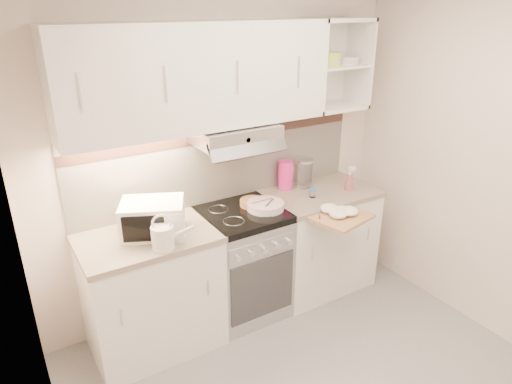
% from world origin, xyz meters
% --- Properties ---
extents(room_shell, '(3.04, 2.84, 2.52)m').
position_xyz_m(room_shell, '(0.00, 0.37, 1.63)').
color(room_shell, beige).
rests_on(room_shell, ground).
extents(base_cabinet_left, '(0.90, 0.60, 0.86)m').
position_xyz_m(base_cabinet_left, '(-0.75, 1.10, 0.43)').
color(base_cabinet_left, white).
rests_on(base_cabinet_left, ground).
extents(worktop_left, '(0.92, 0.62, 0.04)m').
position_xyz_m(worktop_left, '(-0.75, 1.10, 0.88)').
color(worktop_left, gray).
rests_on(worktop_left, base_cabinet_left).
extents(base_cabinet_right, '(0.90, 0.60, 0.86)m').
position_xyz_m(base_cabinet_right, '(0.75, 1.10, 0.43)').
color(base_cabinet_right, white).
rests_on(base_cabinet_right, ground).
extents(worktop_right, '(0.92, 0.62, 0.04)m').
position_xyz_m(worktop_right, '(0.75, 1.10, 0.88)').
color(worktop_right, gray).
rests_on(worktop_right, base_cabinet_right).
extents(electric_range, '(0.60, 0.60, 0.90)m').
position_xyz_m(electric_range, '(0.00, 1.10, 0.45)').
color(electric_range, '#B7B7BC').
rests_on(electric_range, ground).
extents(microwave, '(0.50, 0.45, 0.23)m').
position_xyz_m(microwave, '(-0.69, 1.10, 1.02)').
color(microwave, white).
rests_on(microwave, worktop_left).
extents(watering_can, '(0.27, 0.17, 0.24)m').
position_xyz_m(watering_can, '(-0.70, 0.88, 0.99)').
color(watering_can, silver).
rests_on(watering_can, worktop_left).
extents(plate_stack, '(0.28, 0.28, 0.06)m').
position_xyz_m(plate_stack, '(0.17, 1.04, 0.93)').
color(plate_stack, silver).
rests_on(plate_stack, electric_range).
extents(bread_loaf, '(0.19, 0.19, 0.05)m').
position_xyz_m(bread_loaf, '(0.12, 1.15, 0.92)').
color(bread_loaf, '#A76D4B').
rests_on(bread_loaf, electric_range).
extents(pink_pitcher, '(0.13, 0.12, 0.25)m').
position_xyz_m(pink_pitcher, '(0.54, 1.30, 1.02)').
color(pink_pitcher, '#E2278A').
rests_on(pink_pitcher, worktop_right).
extents(glass_jar, '(0.13, 0.13, 0.25)m').
position_xyz_m(glass_jar, '(0.70, 1.25, 1.02)').
color(glass_jar, silver).
rests_on(glass_jar, worktop_right).
extents(spice_jar, '(0.05, 0.05, 0.08)m').
position_xyz_m(spice_jar, '(0.62, 1.03, 0.94)').
color(spice_jar, white).
rests_on(spice_jar, worktop_right).
extents(spray_bottle, '(0.08, 0.08, 0.22)m').
position_xyz_m(spray_bottle, '(0.98, 1.00, 0.98)').
color(spray_bottle, pink).
rests_on(spray_bottle, worktop_right).
extents(cutting_board, '(0.48, 0.45, 0.02)m').
position_xyz_m(cutting_board, '(0.61, 0.69, 0.87)').
color(cutting_board, '#B2745A').
rests_on(cutting_board, base_cabinet_right).
extents(dish_towel, '(0.32, 0.29, 0.07)m').
position_xyz_m(dish_towel, '(0.64, 0.72, 0.92)').
color(dish_towel, white).
rests_on(dish_towel, cutting_board).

